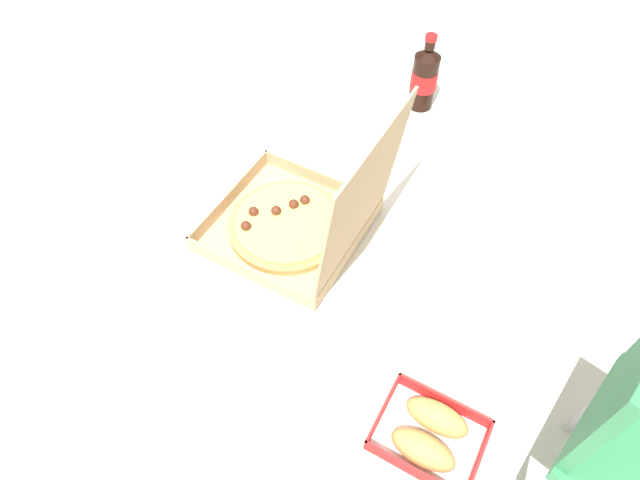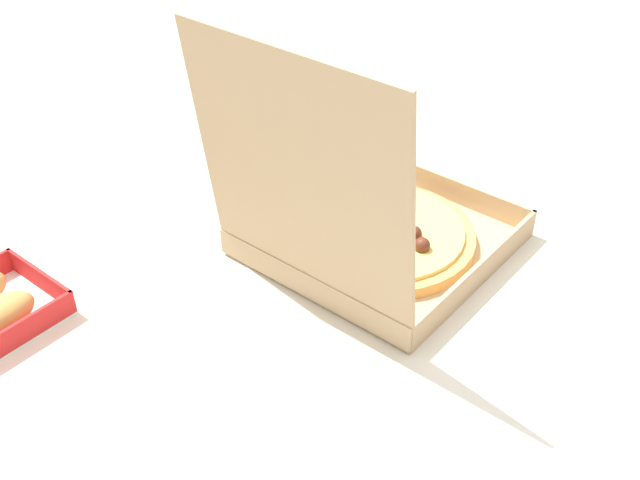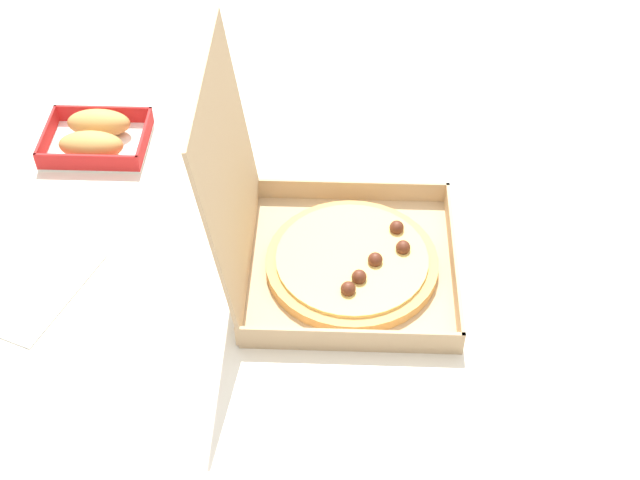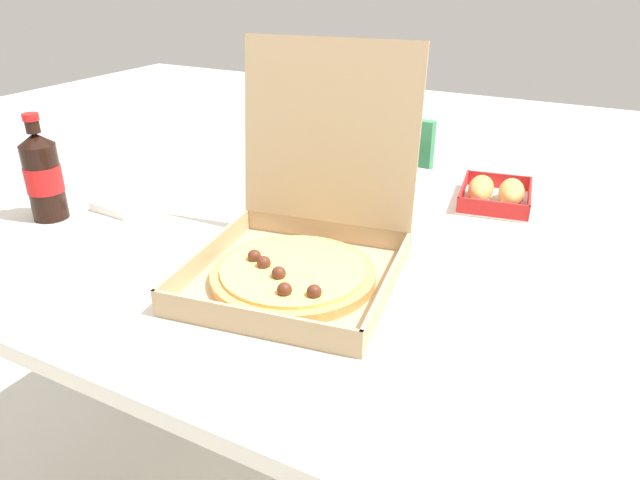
{
  "view_description": "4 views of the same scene",
  "coord_description": "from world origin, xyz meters",
  "px_view_note": "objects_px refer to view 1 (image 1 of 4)",
  "views": [
    {
      "loc": [
        0.65,
        0.41,
        1.74
      ],
      "look_at": [
        0.04,
        -0.07,
        0.75
      ],
      "focal_mm": 30.68,
      "sensor_mm": 36.0,
      "label": 1
    },
    {
      "loc": [
        -0.58,
        0.52,
        1.42
      ],
      "look_at": [
        0.07,
        -0.06,
        0.77
      ],
      "focal_mm": 42.68,
      "sensor_mm": 36.0,
      "label": 2
    },
    {
      "loc": [
        -0.89,
        -0.29,
        1.75
      ],
      "look_at": [
        0.06,
        -0.11,
        0.77
      ],
      "focal_mm": 47.72,
      "sensor_mm": 36.0,
      "label": 3
    },
    {
      "loc": [
        0.49,
        -0.91,
        1.23
      ],
      "look_at": [
        0.05,
        -0.08,
        0.78
      ],
      "focal_mm": 32.76,
      "sensor_mm": 36.0,
      "label": 4
    }
  ],
  "objects_px": {
    "pizza_box_open": "(300,220)",
    "cola_bottle": "(424,77)",
    "napkin_pile": "(437,137)",
    "bread_side_box": "(430,434)",
    "paper_menu": "(503,301)"
  },
  "relations": [
    {
      "from": "paper_menu",
      "to": "cola_bottle",
      "type": "bearing_deg",
      "value": -120.61
    },
    {
      "from": "cola_bottle",
      "to": "napkin_pile",
      "type": "relative_size",
      "value": 2.04
    },
    {
      "from": "pizza_box_open",
      "to": "paper_menu",
      "type": "xyz_separation_m",
      "value": [
        -0.13,
        0.46,
        -0.05
      ]
    },
    {
      "from": "pizza_box_open",
      "to": "paper_menu",
      "type": "height_order",
      "value": "pizza_box_open"
    },
    {
      "from": "pizza_box_open",
      "to": "cola_bottle",
      "type": "height_order",
      "value": "pizza_box_open"
    },
    {
      "from": "bread_side_box",
      "to": "paper_menu",
      "type": "xyz_separation_m",
      "value": [
        -0.35,
        -0.02,
        -0.02
      ]
    },
    {
      "from": "cola_bottle",
      "to": "napkin_pile",
      "type": "xyz_separation_m",
      "value": [
        0.1,
        0.12,
        -0.08
      ]
    },
    {
      "from": "bread_side_box",
      "to": "paper_menu",
      "type": "distance_m",
      "value": 0.36
    },
    {
      "from": "napkin_pile",
      "to": "cola_bottle",
      "type": "bearing_deg",
      "value": -131.1
    },
    {
      "from": "paper_menu",
      "to": "napkin_pile",
      "type": "distance_m",
      "value": 0.53
    },
    {
      "from": "bread_side_box",
      "to": "cola_bottle",
      "type": "bearing_deg",
      "value": -147.39
    },
    {
      "from": "pizza_box_open",
      "to": "napkin_pile",
      "type": "relative_size",
      "value": 3.86
    },
    {
      "from": "cola_bottle",
      "to": "paper_menu",
      "type": "relative_size",
      "value": 1.07
    },
    {
      "from": "pizza_box_open",
      "to": "napkin_pile",
      "type": "bearing_deg",
      "value": 170.61
    },
    {
      "from": "cola_bottle",
      "to": "napkin_pile",
      "type": "bearing_deg",
      "value": 48.9
    }
  ]
}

